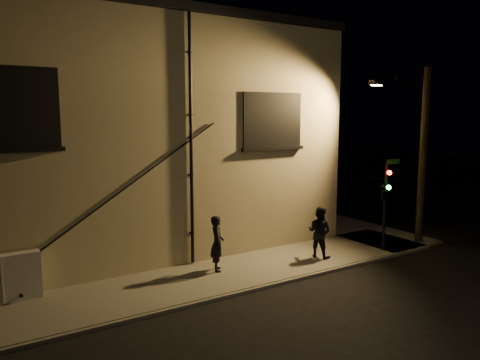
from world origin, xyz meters
TOP-DOWN VIEW (x-y plane):
  - ground at (0.00, 0.00)m, footprint 90.00×90.00m
  - sidewalk at (1.22, 4.39)m, footprint 21.00×16.00m
  - building at (-3.00, 8.99)m, footprint 16.20×12.23m
  - utility_cabinet at (-7.71, 2.70)m, footprint 2.02×0.34m
  - pedestrian_a at (-1.45, 1.85)m, footprint 0.67×0.79m
  - pedestrian_b at (2.37, 1.15)m, footprint 0.97×1.08m
  - traffic_signal at (4.85, 0.41)m, footprint 1.23×2.01m
  - streetlamp_pole at (7.09, 0.61)m, footprint 2.02×1.39m

SIDE VIEW (x-z plane):
  - ground at x=0.00m, z-range 0.00..0.00m
  - sidewalk at x=1.22m, z-range 0.00..0.12m
  - utility_cabinet at x=-7.71m, z-range 0.12..1.45m
  - pedestrian_b at x=2.37m, z-range 0.12..1.95m
  - pedestrian_a at x=-1.45m, z-range 0.12..1.95m
  - traffic_signal at x=4.85m, z-range 0.71..4.13m
  - streetlamp_pole at x=7.09m, z-range 0.23..7.23m
  - building at x=-3.00m, z-range 0.00..8.80m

